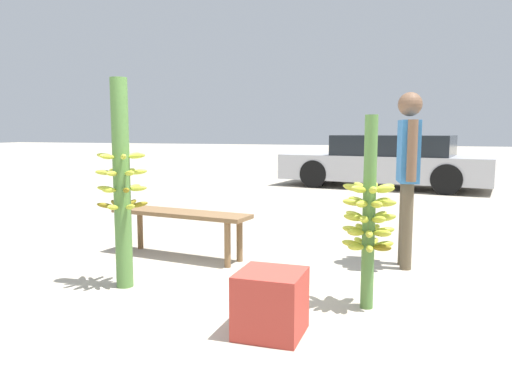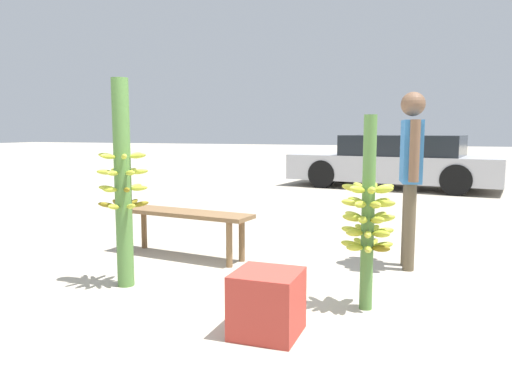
% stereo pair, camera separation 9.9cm
% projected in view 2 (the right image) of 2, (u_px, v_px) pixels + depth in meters
% --- Properties ---
extents(ground_plane, '(80.00, 80.00, 0.00)m').
position_uv_depth(ground_plane, '(223.00, 316.00, 3.44)').
color(ground_plane, '#A89E8C').
extents(banana_stalk_left, '(0.41, 0.41, 1.68)m').
position_uv_depth(banana_stalk_left, '(123.00, 184.00, 4.01)').
color(banana_stalk_left, '#4C7A38').
rests_on(banana_stalk_left, ground_plane).
extents(banana_stalk_center, '(0.38, 0.38, 1.38)m').
position_uv_depth(banana_stalk_center, '(368.00, 216.00, 3.50)').
color(banana_stalk_center, '#4C7A38').
rests_on(banana_stalk_center, ground_plane).
extents(vendor_person, '(0.22, 0.55, 1.61)m').
position_uv_depth(vendor_person, '(411.00, 163.00, 4.52)').
color(vendor_person, brown).
rests_on(vendor_person, ground_plane).
extents(market_bench, '(1.51, 0.52, 0.47)m').
position_uv_depth(market_bench, '(183.00, 218.00, 5.00)').
color(market_bench, brown).
rests_on(market_bench, ground_plane).
extents(parked_car, '(4.70, 2.34, 1.17)m').
position_uv_depth(parked_car, '(396.00, 162.00, 11.03)').
color(parked_car, '#B7B7BC').
rests_on(parked_car, ground_plane).
extents(produce_crate, '(0.40, 0.40, 0.40)m').
position_uv_depth(produce_crate, '(267.00, 303.00, 3.11)').
color(produce_crate, '#B2382D').
rests_on(produce_crate, ground_plane).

